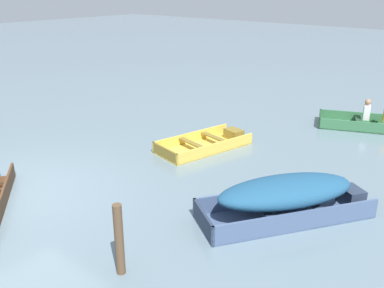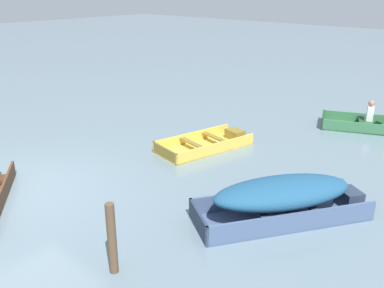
% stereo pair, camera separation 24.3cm
% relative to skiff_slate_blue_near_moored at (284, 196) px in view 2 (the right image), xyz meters
% --- Properties ---
extents(ground_plane, '(80.00, 80.00, 0.00)m').
position_rel_skiff_slate_blue_near_moored_xyz_m(ground_plane, '(-4.73, -2.78, -0.47)').
color(ground_plane, slate).
extents(skiff_slate_blue_near_moored, '(2.67, 3.34, 0.81)m').
position_rel_skiff_slate_blue_near_moored_xyz_m(skiff_slate_blue_near_moored, '(0.00, 0.00, 0.00)').
color(skiff_slate_blue_near_moored, '#475B7F').
rests_on(skiff_slate_blue_near_moored, ground).
extents(skiff_yellow_mid_moored, '(1.62, 2.72, 0.31)m').
position_rel_skiff_slate_blue_near_moored_xyz_m(skiff_yellow_mid_moored, '(-3.42, 1.94, -0.36)').
color(skiff_yellow_mid_moored, '#E5BC47').
rests_on(skiff_yellow_mid_moored, ground).
extents(mooring_post, '(0.14, 0.14, 1.18)m').
position_rel_skiff_slate_blue_near_moored_xyz_m(mooring_post, '(-1.11, -3.11, 0.12)').
color(mooring_post, brown).
rests_on(mooring_post, ground).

